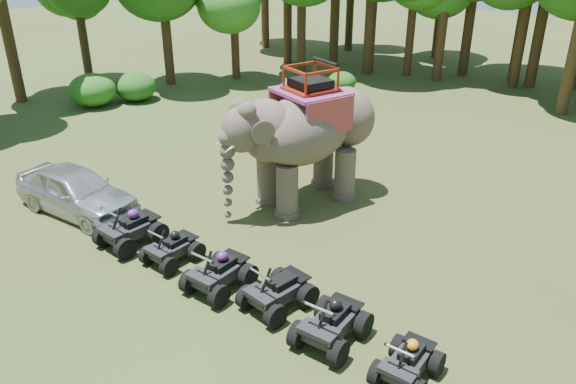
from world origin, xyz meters
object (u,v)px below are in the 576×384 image
(elephant, at_px, (307,135))
(parked_car, at_px, (76,191))
(atv_1, at_px, (172,244))
(atv_3, at_px, (278,286))
(atv_4, at_px, (332,318))
(atv_2, at_px, (219,268))
(atv_5, at_px, (408,357))
(atv_0, at_px, (130,224))

(elephant, distance_m, parked_car, 7.84)
(parked_car, height_order, atv_1, parked_car)
(atv_1, distance_m, atv_3, 3.69)
(elephant, xyz_separation_m, atv_4, (4.61, -5.76, -1.72))
(atv_2, height_order, atv_3, atv_2)
(elephant, distance_m, atv_4, 7.58)
(atv_1, xyz_separation_m, atv_5, (7.37, -0.30, -0.00))
(atv_1, height_order, atv_2, atv_2)
(atv_1, bearing_deg, atv_3, 4.40)
(parked_car, relative_size, atv_3, 2.65)
(atv_1, bearing_deg, atv_5, 1.03)
(atv_3, relative_size, atv_5, 1.13)
(elephant, relative_size, atv_4, 3.18)
(atv_5, bearing_deg, atv_0, 178.51)
(atv_0, bearing_deg, atv_3, 5.63)
(atv_0, height_order, atv_3, atv_0)
(atv_0, distance_m, atv_2, 3.68)
(parked_car, relative_size, atv_5, 3.01)
(elephant, relative_size, atv_5, 3.69)
(elephant, xyz_separation_m, atv_5, (6.54, -5.83, -1.81))
(elephant, distance_m, atv_5, 8.95)
(elephant, xyz_separation_m, atv_2, (1.13, -5.73, -1.73))
(atv_0, relative_size, atv_4, 1.03)
(atv_2, xyz_separation_m, atv_5, (5.41, -0.10, -0.08))
(atv_0, xyz_separation_m, atv_4, (7.16, -0.18, -0.02))
(elephant, relative_size, atv_0, 3.09)
(parked_car, distance_m, atv_0, 3.11)
(atv_4, bearing_deg, atv_2, 178.54)
(parked_car, bearing_deg, atv_3, -93.92)
(parked_car, bearing_deg, atv_2, -96.56)
(atv_2, height_order, atv_5, atv_2)
(atv_3, bearing_deg, atv_0, -169.00)
(atv_0, bearing_deg, atv_4, 2.98)
(atv_3, bearing_deg, atv_2, -161.50)
(atv_4, bearing_deg, parked_car, 176.06)
(parked_car, distance_m, atv_2, 6.78)
(atv_1, height_order, atv_4, atv_4)
(atv_4, bearing_deg, atv_5, -3.11)
(atv_4, bearing_deg, atv_1, 176.65)
(parked_car, height_order, atv_4, parked_car)
(parked_car, distance_m, atv_5, 12.19)
(atv_0, xyz_separation_m, atv_3, (5.40, 0.11, -0.03))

